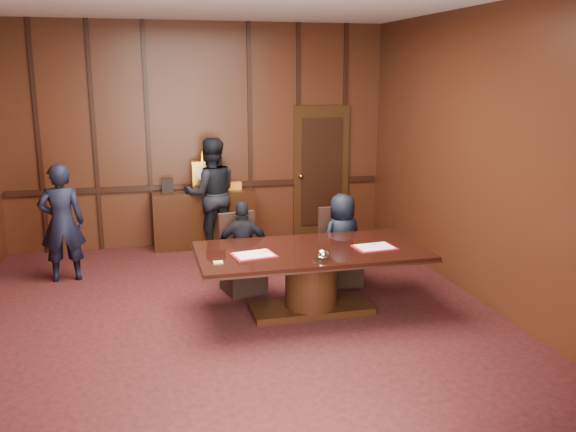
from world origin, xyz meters
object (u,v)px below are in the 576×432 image
object	(u,v)px
conference_table	(311,270)
witness_left	(62,223)
signatory_right	(342,240)
signatory_left	(244,248)
sideboard	(204,217)
witness_right	(211,194)

from	to	relation	value
conference_table	witness_left	size ratio (longest dim) A/B	1.65
conference_table	signatory_right	distance (m)	1.04
signatory_right	witness_left	distance (m)	3.70
conference_table	signatory_left	world-z (taller)	signatory_left
sideboard	conference_table	xyz separation A→B (m)	(0.90, -3.06, 0.02)
conference_table	signatory_left	size ratio (longest dim) A/B	2.22
conference_table	witness_right	world-z (taller)	witness_right
sideboard	signatory_right	bearing A→B (deg)	-55.52
witness_left	witness_right	bearing A→B (deg)	-158.17
signatory_left	witness_left	xyz separation A→B (m)	(-2.25, 1.05, 0.20)
sideboard	witness_left	world-z (taller)	witness_left
witness_left	signatory_right	bearing A→B (deg)	158.96
witness_left	conference_table	bearing A→B (deg)	142.89
sideboard	conference_table	bearing A→B (deg)	-73.60
sideboard	witness_right	xyz separation A→B (m)	(0.11, -0.16, 0.39)
sideboard	conference_table	size ratio (longest dim) A/B	0.61
signatory_left	witness_left	world-z (taller)	witness_left
conference_table	witness_left	distance (m)	3.45
conference_table	signatory_left	xyz separation A→B (m)	(-0.65, 0.80, 0.08)
sideboard	witness_left	xyz separation A→B (m)	(-2.00, -1.20, 0.31)
signatory_right	witness_left	xyz separation A→B (m)	(-3.55, 1.05, 0.18)
witness_right	conference_table	bearing A→B (deg)	103.27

